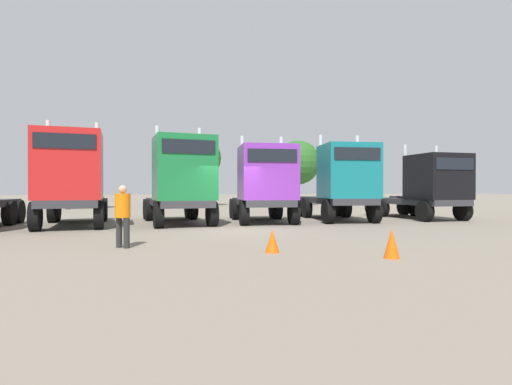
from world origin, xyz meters
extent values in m
plane|color=gray|center=(0.00, 0.00, 0.00)|extent=(200.00, 200.00, 0.00)
cylinder|color=black|center=(-9.08, 4.34, 0.53)|extent=(0.35, 1.07, 1.07)
cylinder|color=black|center=(-9.07, 5.44, 0.53)|extent=(0.35, 1.07, 1.07)
cube|color=#333338|center=(-6.40, 3.93, 1.01)|extent=(2.70, 6.50, 0.30)
cube|color=red|center=(-6.24, 2.00, 2.50)|extent=(2.59, 2.66, 2.68)
cube|color=black|center=(-6.14, 0.75, 3.32)|extent=(2.10, 0.21, 0.55)
cylinder|color=silver|center=(-5.41, 3.46, 2.80)|extent=(0.19, 0.19, 3.28)
cylinder|color=silver|center=(-7.30, 3.31, 2.80)|extent=(0.19, 0.19, 3.28)
cylinder|color=#333338|center=(-6.51, 5.32, 1.22)|extent=(1.18, 1.18, 0.12)
cylinder|color=black|center=(-5.10, 1.55, 0.55)|extent=(0.44, 1.13, 1.11)
cylinder|color=black|center=(-7.30, 1.38, 0.55)|extent=(0.44, 1.13, 1.11)
cylinder|color=black|center=(-5.43, 5.58, 0.55)|extent=(0.44, 1.13, 1.11)
cylinder|color=black|center=(-7.62, 5.40, 0.55)|extent=(0.44, 1.13, 1.11)
cylinder|color=black|center=(-5.52, 6.68, 0.55)|extent=(0.44, 1.13, 1.11)
cylinder|color=black|center=(-7.71, 6.50, 0.55)|extent=(0.44, 1.13, 1.11)
cube|color=#333338|center=(-2.02, 4.02, 0.96)|extent=(2.85, 6.54, 0.30)
cube|color=#197238|center=(-1.81, 2.01, 2.44)|extent=(2.62, 2.53, 2.66)
cube|color=black|center=(-1.69, 0.85, 3.24)|extent=(2.09, 0.26, 0.55)
cylinder|color=silver|center=(-1.00, 3.40, 2.74)|extent=(0.20, 0.20, 3.26)
cylinder|color=silver|center=(-2.89, 3.20, 2.74)|extent=(0.20, 0.20, 3.26)
cylinder|color=#333338|center=(-2.16, 5.41, 1.17)|extent=(1.21, 1.21, 0.12)
cylinder|color=black|center=(-0.67, 1.68, 0.53)|extent=(0.46, 1.09, 1.06)
cylinder|color=black|center=(-2.85, 1.45, 0.53)|extent=(0.46, 1.09, 1.06)
cylinder|color=black|center=(-1.09, 5.70, 0.53)|extent=(0.46, 1.09, 1.06)
cylinder|color=black|center=(-3.27, 5.47, 0.53)|extent=(0.46, 1.09, 1.06)
cylinder|color=black|center=(-1.20, 6.80, 0.53)|extent=(0.46, 1.09, 1.06)
cylinder|color=black|center=(-3.39, 6.57, 0.53)|extent=(0.46, 1.09, 1.06)
cube|color=#333338|center=(2.01, 3.77, 0.95)|extent=(2.68, 5.78, 0.30)
cube|color=purple|center=(1.87, 2.16, 2.30)|extent=(2.60, 2.58, 2.39)
cube|color=black|center=(1.76, 0.96, 2.97)|extent=(2.10, 0.22, 0.55)
cylinder|color=silver|center=(2.93, 3.42, 2.60)|extent=(0.19, 0.19, 2.99)
cylinder|color=silver|center=(1.04, 3.58, 2.60)|extent=(0.19, 0.19, 2.99)
cylinder|color=#333338|center=(2.11, 5.00, 1.16)|extent=(1.19, 1.19, 0.12)
cylinder|color=black|center=(2.92, 1.58, 0.52)|extent=(0.44, 1.08, 1.05)
cylinder|color=black|center=(0.73, 1.77, 0.52)|extent=(0.44, 1.08, 1.05)
cylinder|color=black|center=(3.21, 4.88, 0.52)|extent=(0.44, 1.08, 1.05)
cylinder|color=black|center=(1.01, 5.07, 0.52)|extent=(0.44, 1.08, 1.05)
cylinder|color=black|center=(3.30, 5.97, 0.52)|extent=(0.44, 1.08, 1.05)
cylinder|color=black|center=(1.11, 6.16, 0.52)|extent=(0.44, 1.08, 1.05)
cube|color=#333338|center=(5.97, 3.87, 0.99)|extent=(2.90, 6.25, 0.30)
cube|color=#14727A|center=(5.74, 1.99, 2.39)|extent=(2.65, 2.50, 2.50)
cube|color=black|center=(5.61, 0.86, 3.12)|extent=(2.09, 0.29, 0.55)
cylinder|color=silver|center=(6.84, 3.13, 2.69)|extent=(0.20, 0.20, 3.10)
cylinder|color=silver|center=(4.95, 3.36, 2.69)|extent=(0.20, 0.20, 3.10)
cylinder|color=#333338|center=(6.12, 5.19, 1.20)|extent=(1.22, 1.22, 0.12)
cylinder|color=black|center=(6.79, 1.44, 0.55)|extent=(0.48, 1.13, 1.09)
cylinder|color=black|center=(4.60, 1.70, 0.55)|extent=(0.48, 1.13, 1.09)
cylinder|color=black|center=(7.23, 5.15, 0.55)|extent=(0.48, 1.13, 1.09)
cylinder|color=black|center=(5.04, 5.41, 0.55)|extent=(0.48, 1.13, 1.09)
cylinder|color=black|center=(7.36, 6.24, 0.55)|extent=(0.48, 1.13, 1.09)
cylinder|color=black|center=(5.17, 6.50, 0.55)|extent=(0.48, 1.13, 1.09)
cube|color=#333338|center=(10.62, 3.82, 0.90)|extent=(2.27, 5.94, 0.30)
cube|color=black|center=(10.64, 2.01, 2.17)|extent=(2.43, 2.32, 2.23)
cube|color=black|center=(10.65, 0.85, 2.76)|extent=(2.10, 0.07, 0.55)
cylinder|color=silver|center=(11.57, 3.32, 2.47)|extent=(0.18, 0.18, 2.83)
cylinder|color=silver|center=(9.67, 3.30, 2.47)|extent=(0.18, 0.18, 2.83)
cylinder|color=#333338|center=(10.60, 5.13, 1.11)|extent=(1.11, 1.11, 0.12)
cylinder|color=black|center=(11.74, 1.58, 0.50)|extent=(0.36, 1.01, 1.00)
cylinder|color=black|center=(9.54, 1.55, 0.50)|extent=(0.36, 1.01, 1.00)
cylinder|color=black|center=(11.70, 5.20, 0.50)|extent=(0.36, 1.01, 1.00)
cylinder|color=black|center=(9.50, 5.17, 0.50)|extent=(0.36, 1.01, 1.00)
cylinder|color=black|center=(11.69, 6.30, 0.50)|extent=(0.36, 1.01, 1.00)
cylinder|color=black|center=(9.49, 6.27, 0.50)|extent=(0.36, 1.01, 1.00)
cylinder|color=#282828|center=(-3.73, -3.87, 0.41)|extent=(0.23, 0.23, 0.81)
cylinder|color=#282828|center=(-3.93, -3.68, 0.41)|extent=(0.23, 0.23, 0.81)
cylinder|color=orange|center=(-3.83, -3.77, 1.13)|extent=(0.57, 0.57, 0.64)
sphere|color=tan|center=(-3.83, -3.77, 1.57)|extent=(0.22, 0.22, 0.22)
cone|color=#F2590C|center=(-0.18, -5.52, 0.28)|extent=(0.36, 0.36, 0.57)
cone|color=#F2590C|center=(2.21, -6.97, 0.34)|extent=(0.36, 0.36, 0.68)
cylinder|color=#4C3823|center=(-9.49, 18.38, 1.44)|extent=(0.36, 0.36, 2.87)
sphere|color=#286023|center=(-9.49, 18.38, 4.43)|extent=(3.90, 3.90, 3.90)
cylinder|color=#4C3823|center=(0.99, 22.17, 1.39)|extent=(0.36, 0.36, 2.78)
sphere|color=#286023|center=(0.99, 22.17, 4.43)|extent=(4.11, 4.11, 4.11)
cylinder|color=#4C3823|center=(10.37, 21.25, 1.21)|extent=(0.36, 0.36, 2.42)
sphere|color=#286023|center=(10.37, 21.25, 4.11)|extent=(4.23, 4.23, 4.23)
camera|label=1|loc=(-3.00, -14.98, 1.58)|focal=28.04mm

